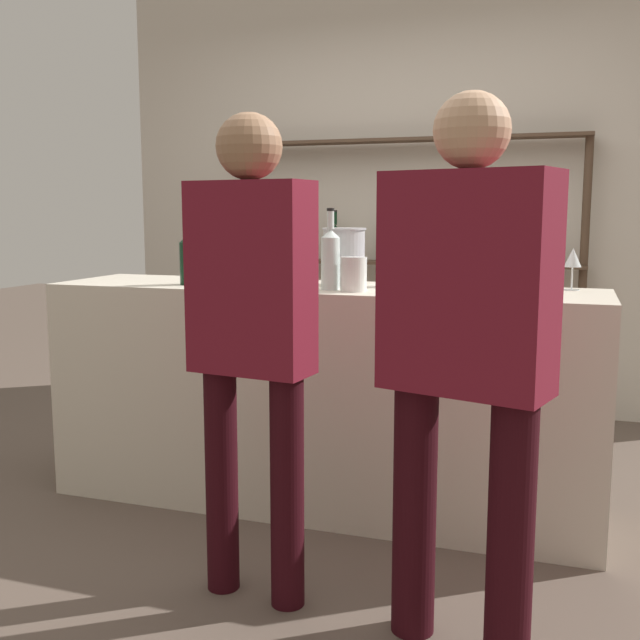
{
  "coord_description": "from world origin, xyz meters",
  "views": [
    {
      "loc": [
        1.01,
        -3.01,
        1.28
      ],
      "look_at": [
        0.0,
        0.0,
        0.82
      ],
      "focal_mm": 42.0,
      "sensor_mm": 36.0,
      "label": 1
    }
  ],
  "objects_px": {
    "counter_bottle_3": "(517,263)",
    "customer_center": "(251,320)",
    "ice_bucket": "(344,256)",
    "customer_right": "(466,338)",
    "counter_bottle_0": "(409,257)",
    "wine_glass": "(573,259)",
    "counter_bottle_2": "(190,256)",
    "counter_bottle_1": "(330,258)",
    "cork_jar": "(354,274)"
  },
  "relations": [
    {
      "from": "wine_glass",
      "to": "counter_bottle_0",
      "type": "bearing_deg",
      "value": -176.45
    },
    {
      "from": "counter_bottle_2",
      "to": "cork_jar",
      "type": "xyz_separation_m",
      "value": [
        0.76,
        -0.04,
        -0.06
      ]
    },
    {
      "from": "counter_bottle_2",
      "to": "cork_jar",
      "type": "height_order",
      "value": "counter_bottle_2"
    },
    {
      "from": "ice_bucket",
      "to": "cork_jar",
      "type": "height_order",
      "value": "ice_bucket"
    },
    {
      "from": "cork_jar",
      "to": "wine_glass",
      "type": "bearing_deg",
      "value": 20.86
    },
    {
      "from": "counter_bottle_2",
      "to": "cork_jar",
      "type": "bearing_deg",
      "value": -2.97
    },
    {
      "from": "customer_center",
      "to": "customer_right",
      "type": "distance_m",
      "value": 0.69
    },
    {
      "from": "wine_glass",
      "to": "ice_bucket",
      "type": "bearing_deg",
      "value": -175.02
    },
    {
      "from": "customer_center",
      "to": "counter_bottle_2",
      "type": "bearing_deg",
      "value": 47.3
    },
    {
      "from": "counter_bottle_3",
      "to": "ice_bucket",
      "type": "distance_m",
      "value": 0.73
    },
    {
      "from": "counter_bottle_3",
      "to": "counter_bottle_2",
      "type": "bearing_deg",
      "value": -174.48
    },
    {
      "from": "ice_bucket",
      "to": "customer_right",
      "type": "xyz_separation_m",
      "value": [
        0.66,
        -1.01,
        -0.16
      ]
    },
    {
      "from": "counter_bottle_1",
      "to": "customer_center",
      "type": "xyz_separation_m",
      "value": [
        -0.03,
        -0.73,
        -0.16
      ]
    },
    {
      "from": "counter_bottle_1",
      "to": "counter_bottle_3",
      "type": "relative_size",
      "value": 1.07
    },
    {
      "from": "counter_bottle_0",
      "to": "customer_right",
      "type": "height_order",
      "value": "customer_right"
    },
    {
      "from": "counter_bottle_1",
      "to": "wine_glass",
      "type": "height_order",
      "value": "counter_bottle_1"
    },
    {
      "from": "counter_bottle_0",
      "to": "cork_jar",
      "type": "xyz_separation_m",
      "value": [
        -0.16,
        -0.27,
        -0.05
      ]
    },
    {
      "from": "cork_jar",
      "to": "customer_center",
      "type": "xyz_separation_m",
      "value": [
        -0.14,
        -0.7,
        -0.09
      ]
    },
    {
      "from": "ice_bucket",
      "to": "cork_jar",
      "type": "bearing_deg",
      "value": -64.4
    },
    {
      "from": "counter_bottle_3",
      "to": "customer_center",
      "type": "xyz_separation_m",
      "value": [
        -0.76,
        -0.87,
        -0.14
      ]
    },
    {
      "from": "counter_bottle_2",
      "to": "counter_bottle_3",
      "type": "distance_m",
      "value": 1.38
    },
    {
      "from": "counter_bottle_3",
      "to": "counter_bottle_1",
      "type": "bearing_deg",
      "value": -168.89
    },
    {
      "from": "counter_bottle_3",
      "to": "ice_bucket",
      "type": "relative_size",
      "value": 1.26
    },
    {
      "from": "counter_bottle_0",
      "to": "counter_bottle_1",
      "type": "relative_size",
      "value": 0.95
    },
    {
      "from": "counter_bottle_2",
      "to": "customer_right",
      "type": "relative_size",
      "value": 0.21
    },
    {
      "from": "cork_jar",
      "to": "customer_right",
      "type": "height_order",
      "value": "customer_right"
    },
    {
      "from": "counter_bottle_1",
      "to": "counter_bottle_2",
      "type": "bearing_deg",
      "value": 179.12
    },
    {
      "from": "counter_bottle_0",
      "to": "ice_bucket",
      "type": "bearing_deg",
      "value": -171.61
    },
    {
      "from": "counter_bottle_0",
      "to": "counter_bottle_3",
      "type": "relative_size",
      "value": 1.01
    },
    {
      "from": "wine_glass",
      "to": "counter_bottle_2",
      "type": "bearing_deg",
      "value": -170.1
    },
    {
      "from": "counter_bottle_0",
      "to": "wine_glass",
      "type": "bearing_deg",
      "value": 3.55
    },
    {
      "from": "counter_bottle_3",
      "to": "customer_right",
      "type": "relative_size",
      "value": 0.19
    },
    {
      "from": "cork_jar",
      "to": "counter_bottle_1",
      "type": "bearing_deg",
      "value": 164.9
    },
    {
      "from": "counter_bottle_2",
      "to": "customer_center",
      "type": "relative_size",
      "value": 0.21
    },
    {
      "from": "wine_glass",
      "to": "customer_center",
      "type": "relative_size",
      "value": 0.11
    },
    {
      "from": "counter_bottle_0",
      "to": "wine_glass",
      "type": "height_order",
      "value": "counter_bottle_0"
    },
    {
      "from": "cork_jar",
      "to": "customer_right",
      "type": "distance_m",
      "value": 0.96
    },
    {
      "from": "counter_bottle_0",
      "to": "counter_bottle_3",
      "type": "bearing_deg",
      "value": -12.69
    },
    {
      "from": "counter_bottle_0",
      "to": "ice_bucket",
      "type": "distance_m",
      "value": 0.28
    },
    {
      "from": "cork_jar",
      "to": "counter_bottle_0",
      "type": "bearing_deg",
      "value": 59.06
    },
    {
      "from": "wine_glass",
      "to": "ice_bucket",
      "type": "relative_size",
      "value": 0.69
    },
    {
      "from": "counter_bottle_2",
      "to": "customer_center",
      "type": "bearing_deg",
      "value": -50.18
    },
    {
      "from": "ice_bucket",
      "to": "customer_right",
      "type": "bearing_deg",
      "value": -56.8
    },
    {
      "from": "counter_bottle_0",
      "to": "counter_bottle_2",
      "type": "xyz_separation_m",
      "value": [
        -0.92,
        -0.23,
        0.0
      ]
    },
    {
      "from": "counter_bottle_1",
      "to": "counter_bottle_3",
      "type": "bearing_deg",
      "value": 11.11
    },
    {
      "from": "counter_bottle_0",
      "to": "wine_glass",
      "type": "relative_size",
      "value": 1.84
    },
    {
      "from": "counter_bottle_2",
      "to": "customer_right",
      "type": "distance_m",
      "value": 1.55
    },
    {
      "from": "customer_right",
      "to": "customer_center",
      "type": "bearing_deg",
      "value": 99.24
    },
    {
      "from": "wine_glass",
      "to": "customer_center",
      "type": "bearing_deg",
      "value": -133.54
    },
    {
      "from": "ice_bucket",
      "to": "customer_right",
      "type": "relative_size",
      "value": 0.15
    }
  ]
}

